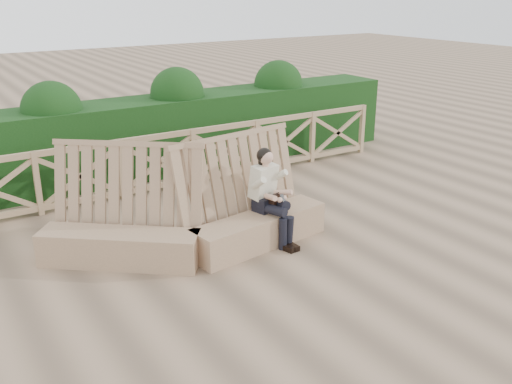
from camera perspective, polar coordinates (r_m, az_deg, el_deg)
ground at (r=7.95m, az=0.55°, el=-7.16°), size 60.00×60.00×0.00m
bench at (r=8.18m, az=-6.57°, el=-3.37°), size 4.07×2.01×1.60m
woman at (r=8.35m, az=1.36°, el=-0.04°), size 0.48×0.88×1.42m
guardrail at (r=10.64m, az=-9.77°, el=2.87°), size 10.10×0.09×1.10m
hedge at (r=11.67m, az=-12.17°, el=5.22°), size 12.00×1.20×1.50m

